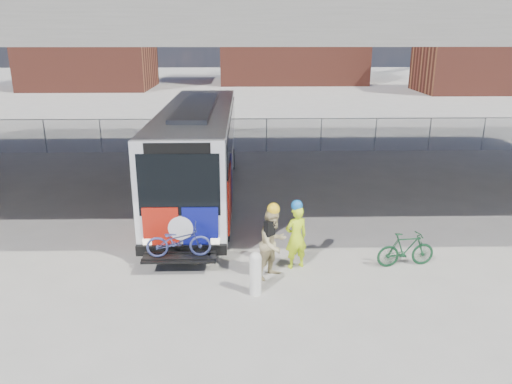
{
  "coord_description": "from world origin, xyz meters",
  "views": [
    {
      "loc": [
        -0.21,
        -14.85,
        6.3
      ],
      "look_at": [
        0.14,
        -0.25,
        1.6
      ],
      "focal_mm": 35.0,
      "sensor_mm": 36.0,
      "label": 1
    }
  ],
  "objects_px": {
    "bollard": "(255,272)",
    "cyclist_tan": "(273,243)",
    "bus": "(198,145)",
    "bike_parked": "(406,249)",
    "cyclist_hivis": "(296,235)"
  },
  "relations": [
    {
      "from": "bollard",
      "to": "cyclist_tan",
      "type": "xyz_separation_m",
      "value": [
        0.49,
        0.95,
        0.37
      ]
    },
    {
      "from": "bus",
      "to": "cyclist_hivis",
      "type": "distance_m",
      "value": 7.18
    },
    {
      "from": "bus",
      "to": "cyclist_hivis",
      "type": "xyz_separation_m",
      "value": [
        3.2,
        -6.32,
        -1.15
      ]
    },
    {
      "from": "cyclist_tan",
      "to": "bike_parked",
      "type": "height_order",
      "value": "cyclist_tan"
    },
    {
      "from": "cyclist_hivis",
      "to": "bike_parked",
      "type": "height_order",
      "value": "cyclist_hivis"
    },
    {
      "from": "cyclist_hivis",
      "to": "bike_parked",
      "type": "relative_size",
      "value": 1.19
    },
    {
      "from": "bus",
      "to": "cyclist_hivis",
      "type": "height_order",
      "value": "bus"
    },
    {
      "from": "bus",
      "to": "cyclist_tan",
      "type": "height_order",
      "value": "bus"
    },
    {
      "from": "bus",
      "to": "cyclist_tan",
      "type": "bearing_deg",
      "value": -69.77
    },
    {
      "from": "cyclist_hivis",
      "to": "cyclist_tan",
      "type": "bearing_deg",
      "value": 17.55
    },
    {
      "from": "bollard",
      "to": "bike_parked",
      "type": "bearing_deg",
      "value": 19.32
    },
    {
      "from": "bollard",
      "to": "bike_parked",
      "type": "distance_m",
      "value": 4.5
    },
    {
      "from": "bus",
      "to": "bollard",
      "type": "relative_size",
      "value": 11.27
    },
    {
      "from": "bike_parked",
      "to": "bollard",
      "type": "bearing_deg",
      "value": 102.11
    },
    {
      "from": "cyclist_hivis",
      "to": "bike_parked",
      "type": "xyz_separation_m",
      "value": [
        3.09,
        0.0,
        -0.46
      ]
    }
  ]
}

